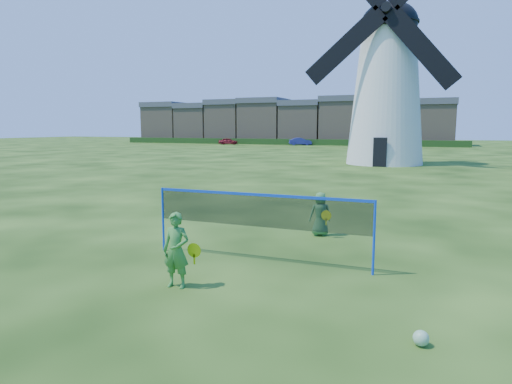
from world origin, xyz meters
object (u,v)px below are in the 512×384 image
(player_boy, at_px, (320,214))
(car_left, at_px, (228,141))
(windmill, at_px, (387,84))
(player_girl, at_px, (176,250))
(car_right, at_px, (300,141))
(badminton_net, at_px, (259,212))
(play_ball, at_px, (421,338))

(player_boy, xyz_separation_m, car_left, (-31.22, 60.16, -0.04))
(windmill, relative_size, player_girl, 12.54)
(windmill, bearing_deg, car_left, 131.66)
(windmill, height_order, car_right, windmill)
(player_boy, relative_size, car_right, 0.32)
(badminton_net, distance_m, player_girl, 2.29)
(windmill, distance_m, play_ball, 32.90)
(car_right, bearing_deg, player_girl, 173.09)
(player_girl, bearing_deg, badminton_net, 63.38)
(player_boy, distance_m, play_ball, 6.46)
(player_girl, relative_size, player_boy, 1.17)
(player_girl, bearing_deg, play_ball, -14.53)
(player_girl, relative_size, car_right, 0.37)
(windmill, distance_m, badminton_net, 29.69)
(car_left, bearing_deg, car_right, -93.84)
(car_left, bearing_deg, player_girl, -166.86)
(player_boy, bearing_deg, car_left, -87.02)
(player_girl, height_order, play_ball, player_girl)
(windmill, xyz_separation_m, play_ball, (3.91, -32.05, -6.30))
(player_girl, bearing_deg, windmill, 84.53)
(player_girl, bearing_deg, car_right, 99.62)
(windmill, bearing_deg, player_girl, -90.82)
(player_girl, distance_m, car_right, 68.98)
(player_boy, relative_size, play_ball, 5.53)
(car_right, bearing_deg, player_boy, 175.50)
(badminton_net, distance_m, player_boy, 3.06)
(badminton_net, distance_m, car_left, 70.10)
(windmill, relative_size, car_left, 5.34)
(windmill, xyz_separation_m, car_right, (-17.46, 35.56, -5.78))
(badminton_net, relative_size, player_boy, 4.15)
(badminton_net, bearing_deg, windmill, 90.78)
(badminton_net, relative_size, car_left, 1.51)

